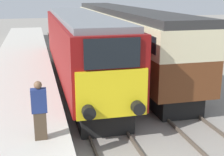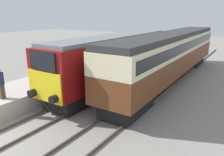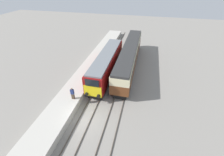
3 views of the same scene
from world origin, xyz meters
The scene contains 7 objects.
ground_plane centered at (0.00, 0.00, 0.00)m, with size 120.00×120.00×0.00m, color gray.
platform_left centered at (-3.30, 8.00, 0.50)m, with size 3.50×50.00×1.00m.
rails_near_track centered at (0.00, 5.00, 0.07)m, with size 1.51×60.00×0.14m.
rails_far_track centered at (3.40, 5.00, 0.07)m, with size 1.50×60.00×0.14m.
locomotive centered at (0.00, 10.58, 2.25)m, with size 2.70×14.86×4.03m.
passenger_carriage centered at (3.40, 14.20, 2.52)m, with size 2.75×19.86×4.14m.
person_on_platform centered at (-2.42, 2.31, 1.88)m, with size 0.44×0.26×1.76m.
Camera 3 is at (6.10, -11.11, 14.63)m, focal length 24.00 mm.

